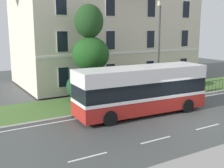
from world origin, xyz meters
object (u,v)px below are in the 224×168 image
at_px(evergreen_tree, 91,67).
at_px(georgian_townhouse, 106,26).
at_px(street_lamp_post, 159,45).
at_px(litter_bin, 172,89).
at_px(single_decker_bus, 142,90).

bearing_deg(evergreen_tree, georgian_townhouse, 53.22).
xyz_separation_m(georgian_townhouse, street_lamp_post, (-0.56, -9.60, -1.52)).
distance_m(georgian_townhouse, street_lamp_post, 9.74).
xyz_separation_m(evergreen_tree, litter_bin, (6.73, -2.06, -2.12)).
relative_size(evergreen_tree, single_decker_bus, 0.82).
bearing_deg(single_decker_bus, litter_bin, 30.46).
height_order(single_decker_bus, street_lamp_post, street_lamp_post).
xyz_separation_m(evergreen_tree, single_decker_bus, (1.43, -4.77, -1.05)).
bearing_deg(single_decker_bus, georgian_townhouse, 74.97).
bearing_deg(georgian_townhouse, litter_bin, -81.92).
distance_m(evergreen_tree, litter_bin, 7.35).
bearing_deg(evergreen_tree, street_lamp_post, -25.97).
relative_size(georgian_townhouse, litter_bin, 17.82).
relative_size(single_decker_bus, street_lamp_post, 1.22).
xyz_separation_m(single_decker_bus, litter_bin, (5.30, 2.72, -1.07)).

